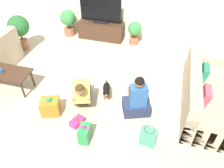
# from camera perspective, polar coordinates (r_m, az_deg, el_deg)

# --- Properties ---
(ground_plane) EXTENTS (16.00, 16.00, 0.00)m
(ground_plane) POSITION_cam_1_polar(r_m,az_deg,el_deg) (4.90, -6.93, -1.50)
(ground_plane) COLOR beige
(sofa_right) EXTENTS (0.83, 2.05, 0.86)m
(sofa_right) POSITION_cam_1_polar(r_m,az_deg,el_deg) (4.65, 22.74, -2.73)
(sofa_right) COLOR #C6B293
(sofa_right) RESTS_ON ground_plane
(coffee_table) EXTENTS (0.95, 0.51, 0.46)m
(coffee_table) POSITION_cam_1_polar(r_m,az_deg,el_deg) (5.16, -25.44, 2.42)
(coffee_table) COLOR #472D1E
(coffee_table) RESTS_ON ground_plane
(tv_console) EXTENTS (1.33, 0.44, 0.50)m
(tv_console) POSITION_cam_1_polar(r_m,az_deg,el_deg) (6.69, -2.84, 13.83)
(tv_console) COLOR #472D1E
(tv_console) RESTS_ON ground_plane
(tv) EXTENTS (1.19, 0.20, 0.71)m
(tv) POSITION_cam_1_polar(r_m,az_deg,el_deg) (6.45, -3.02, 18.37)
(tv) COLOR black
(tv) RESTS_ON tv_console
(potted_plant_back_right) EXTENTS (0.38, 0.38, 0.66)m
(potted_plant_back_right) POSITION_cam_1_polar(r_m,az_deg,el_deg) (6.36, 5.94, 13.60)
(potted_plant_back_right) COLOR #A36042
(potted_plant_back_right) RESTS_ON ground_plane
(potted_plant_back_left) EXTENTS (0.46, 0.46, 0.77)m
(potted_plant_back_left) POSITION_cam_1_polar(r_m,az_deg,el_deg) (6.93, -11.35, 15.93)
(potted_plant_back_left) COLOR #A36042
(potted_plant_back_left) RESTS_ON ground_plane
(potted_plant_corner_left) EXTENTS (0.55, 0.55, 0.96)m
(potted_plant_corner_left) POSITION_cam_1_polar(r_m,az_deg,el_deg) (6.46, -23.13, 13.35)
(potted_plant_corner_left) COLOR #A36042
(potted_plant_corner_left) RESTS_ON ground_plane
(person_kneeling) EXTENTS (0.54, 0.80, 0.76)m
(person_kneeling) POSITION_cam_1_polar(r_m,az_deg,el_deg) (4.36, -7.76, -2.13)
(person_kneeling) COLOR #23232D
(person_kneeling) RESTS_ON ground_plane
(person_sitting) EXTENTS (0.63, 0.59, 0.91)m
(person_sitting) POSITION_cam_1_polar(r_m,az_deg,el_deg) (4.20, 6.60, -4.20)
(person_sitting) COLOR #283351
(person_sitting) RESTS_ON ground_plane
(dog) EXTENTS (0.24, 0.51, 0.34)m
(dog) POSITION_cam_1_polar(r_m,az_deg,el_deg) (4.54, -1.46, -1.40)
(dog) COLOR black
(dog) RESTS_ON ground_plane
(gift_box_a) EXTENTS (0.25, 0.31, 0.17)m
(gift_box_a) POSITION_cam_1_polar(r_m,az_deg,el_deg) (4.21, -9.12, -9.68)
(gift_box_a) COLOR #CC3389
(gift_box_a) RESTS_ON ground_plane
(gift_box_b) EXTENTS (0.43, 0.40, 0.41)m
(gift_box_b) POSITION_cam_1_polar(r_m,az_deg,el_deg) (4.43, -15.80, -5.68)
(gift_box_b) COLOR orange
(gift_box_b) RESTS_ON ground_plane
(gift_box_c) EXTENTS (0.20, 0.28, 0.38)m
(gift_box_c) POSITION_cam_1_polar(r_m,az_deg,el_deg) (3.89, -7.10, -12.69)
(gift_box_c) COLOR #2D934C
(gift_box_c) RESTS_ON ground_plane
(gift_bag_a) EXTENTS (0.29, 0.20, 0.39)m
(gift_bag_a) POSITION_cam_1_polar(r_m,az_deg,el_deg) (3.84, 9.44, -13.47)
(gift_bag_a) COLOR #4CA384
(gift_bag_a) RESTS_ON ground_plane
(mug) EXTENTS (0.12, 0.08, 0.09)m
(mug) POSITION_cam_1_polar(r_m,az_deg,el_deg) (5.14, -27.18, 3.04)
(mug) COLOR #386BAD
(mug) RESTS_ON coffee_table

